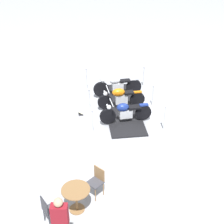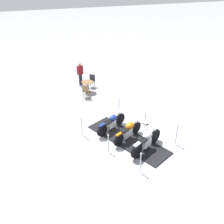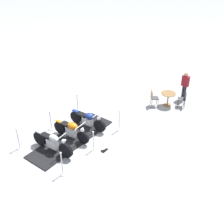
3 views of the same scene
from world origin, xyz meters
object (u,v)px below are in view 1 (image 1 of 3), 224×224
object	(u,v)px
motorcycle_chrome	(117,86)
cafe_table	(76,194)
stanchion_left_front	(143,81)
stanchion_right_front	(87,82)
bystander_person	(60,220)
motorcycle_navy	(125,112)
stanchion_left_rear	(164,122)
cafe_chair_near_table	(97,180)
stanchion_right_rear	(93,127)
stanchion_right_mid	(89,103)
stanchion_left_mid	(153,100)
motorcycle_copper	(120,97)
info_placard	(81,113)
cafe_chair_across_table	(49,209)

from	to	relation	value
motorcycle_chrome	cafe_table	world-z (taller)	motorcycle_chrome
stanchion_left_front	motorcycle_chrome	bearing A→B (deg)	147.56
stanchion_right_front	bystander_person	xyz separation A→B (m)	(-8.13, -3.23, 0.59)
cafe_table	motorcycle_navy	bearing A→B (deg)	3.56
stanchion_left_rear	cafe_chair_near_table	bearing A→B (deg)	166.04
stanchion_left_front	stanchion_right_rear	xyz separation A→B (m)	(-4.70, 0.54, 0.05)
stanchion_right_mid	stanchion_right_front	world-z (taller)	stanchion_right_front
stanchion_left_front	stanchion_left_mid	bearing A→B (deg)	-150.98
stanchion_left_front	stanchion_right_rear	world-z (taller)	stanchion_right_rear
motorcycle_copper	cafe_chair_near_table	world-z (taller)	motorcycle_copper
bystander_person	cafe_table	bearing A→B (deg)	-9.13
stanchion_right_mid	motorcycle_copper	bearing A→B (deg)	-61.10
stanchion_right_front	cafe_chair_near_table	bearing A→B (deg)	-151.94
stanchion_right_rear	stanchion_left_mid	world-z (taller)	stanchion_right_rear
stanchion_right_mid	bystander_person	xyz separation A→B (m)	(-6.45, -2.30, 0.68)
stanchion_left_front	info_placard	xyz separation A→B (m)	(-3.46, 1.68, -0.27)
cafe_chair_near_table	stanchion_left_mid	bearing A→B (deg)	-160.86
cafe_chair_near_table	bystander_person	xyz separation A→B (m)	(-2.02, 0.03, 0.46)
stanchion_left_rear	bystander_person	xyz separation A→B (m)	(-6.11, 1.05, 0.63)
motorcycle_navy	cafe_chair_near_table	size ratio (longest dim) A/B	1.95
cafe_chair_across_table	bystander_person	bearing A→B (deg)	-95.87
cafe_table	cafe_chair_near_table	distance (m)	0.82
stanchion_left_mid	info_placard	xyz separation A→B (m)	(-1.77, 2.62, -0.26)
motorcycle_chrome	stanchion_right_front	xyz separation A→B (m)	(0.01, 1.55, -0.09)
motorcycle_chrome	motorcycle_navy	size ratio (longest dim) A/B	1.07
cafe_chair_across_table	stanchion_left_rear	bearing A→B (deg)	15.40
stanchion_left_front	stanchion_right_front	world-z (taller)	stanchion_right_front
stanchion_right_front	stanchion_left_mid	xyz separation A→B (m)	(-0.34, -3.34, -0.11)
cafe_chair_across_table	stanchion_right_mid	bearing A→B (deg)	48.01
bystander_person	cafe_chair_near_table	bearing A→B (deg)	-21.32
motorcycle_chrome	stanchion_right_front	bearing A→B (deg)	-33.21
motorcycle_navy	stanchion_left_rear	xyz separation A→B (m)	(0.02, -1.60, -0.12)
stanchion_right_mid	info_placard	world-z (taller)	stanchion_right_mid
stanchion_left_mid	info_placard	world-z (taller)	stanchion_left_mid
motorcycle_copper	cafe_chair_across_table	bearing A→B (deg)	61.29
motorcycle_copper	stanchion_left_mid	size ratio (longest dim) A/B	1.74
stanchion_right_front	cafe_table	distance (m)	7.50
motorcycle_copper	stanchion_left_rear	bearing A→B (deg)	123.06
stanchion_left_mid	cafe_table	world-z (taller)	stanchion_left_mid
motorcycle_chrome	cafe_chair_near_table	xyz separation A→B (m)	(-6.11, -1.70, 0.03)
motorcycle_navy	cafe_table	distance (m)	4.85
stanchion_left_front	stanchion_right_rear	size ratio (longest dim) A/B	0.95
motorcycle_chrome	info_placard	world-z (taller)	motorcycle_chrome
cafe_chair_across_table	bystander_person	world-z (taller)	bystander_person
cafe_table	cafe_chair_near_table	xyz separation A→B (m)	(0.77, -0.28, -0.03)
stanchion_left_front	info_placard	size ratio (longest dim) A/B	2.78
stanchion_left_rear	stanchion_right_rear	xyz separation A→B (m)	(-1.34, 2.41, 0.00)
stanchion_right_mid	info_placard	bearing A→B (deg)	154.66
info_placard	cafe_table	bearing A→B (deg)	176.27
stanchion_left_mid	cafe_chair_across_table	size ratio (longest dim) A/B	1.13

